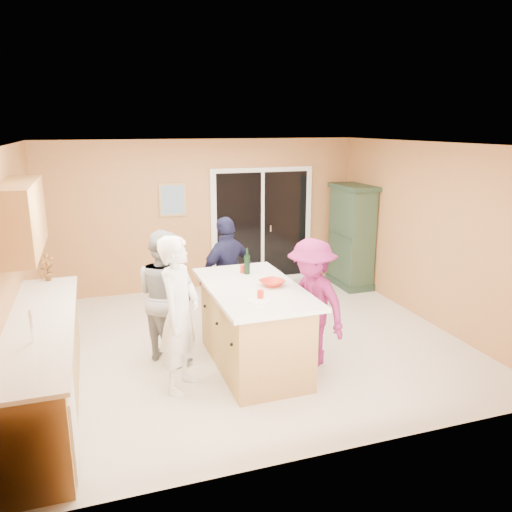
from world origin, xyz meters
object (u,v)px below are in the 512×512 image
object	(u,v)px
woman_white	(180,315)
woman_navy	(228,274)
woman_grey	(165,296)
green_hutch	(351,237)
woman_magenta	(311,303)
kitchen_island	(254,329)

from	to	relation	value
woman_white	woman_navy	size ratio (longest dim) A/B	1.07
woman_white	woman_grey	bearing A→B (deg)	35.90
green_hutch	woman_white	distance (m)	4.46
green_hutch	woman_white	size ratio (longest dim) A/B	1.05
green_hutch	woman_magenta	bearing A→B (deg)	-126.91
kitchen_island	woman_navy	bearing A→B (deg)	88.66
green_hutch	woman_white	bearing A→B (deg)	-142.66
green_hutch	woman_magenta	size ratio (longest dim) A/B	1.17
woman_white	woman_grey	world-z (taller)	woman_white
green_hutch	woman_navy	size ratio (longest dim) A/B	1.12
kitchen_island	woman_grey	bearing A→B (deg)	149.42
green_hutch	kitchen_island	bearing A→B (deg)	-137.04
woman_white	woman_navy	distance (m)	1.73
woman_white	green_hutch	bearing A→B (deg)	-19.35
kitchen_island	woman_white	distance (m)	1.03
woman_navy	woman_magenta	world-z (taller)	woman_navy
green_hutch	woman_navy	bearing A→B (deg)	-154.66
kitchen_island	woman_magenta	bearing A→B (deg)	-14.27
woman_grey	woman_navy	xyz separation A→B (m)	(0.96, 0.67, -0.01)
woman_grey	woman_magenta	distance (m)	1.77
kitchen_island	woman_grey	xyz separation A→B (m)	(-0.95, 0.55, 0.34)
woman_white	woman_magenta	bearing A→B (deg)	-53.33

